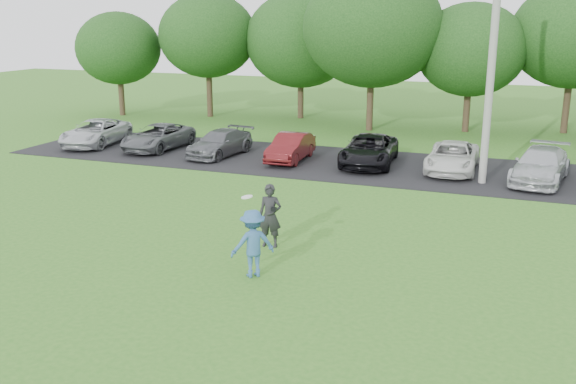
% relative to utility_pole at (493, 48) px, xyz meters
% --- Properties ---
extents(ground, '(100.00, 100.00, 0.00)m').
position_rel_utility_pole_xyz_m(ground, '(-4.73, -11.65, -4.95)').
color(ground, '#306C1F').
rests_on(ground, ground).
extents(parking_lot, '(32.00, 6.50, 0.03)m').
position_rel_utility_pole_xyz_m(parking_lot, '(-4.73, 1.35, -4.94)').
color(parking_lot, black).
rests_on(parking_lot, ground).
extents(utility_pole, '(0.28, 0.28, 9.90)m').
position_rel_utility_pole_xyz_m(utility_pole, '(0.00, 0.00, 0.00)').
color(utility_pole, gray).
rests_on(utility_pole, ground).
extents(frisbee_player, '(1.21, 1.17, 2.04)m').
position_rel_utility_pole_xyz_m(frisbee_player, '(-4.49, -11.18, -4.12)').
color(frisbee_player, '#335E8F').
rests_on(frisbee_player, ground).
extents(camera_bystander, '(0.68, 0.48, 1.74)m').
position_rel_utility_pole_xyz_m(camera_bystander, '(-4.88, -9.12, -4.08)').
color(camera_bystander, black).
rests_on(camera_bystander, ground).
extents(parked_cars, '(28.94, 5.09, 1.25)m').
position_rel_utility_pole_xyz_m(parked_cars, '(-5.11, 1.20, -4.33)').
color(parked_cars, silver).
rests_on(parked_cars, parking_lot).
extents(tree_row, '(42.39, 9.85, 8.64)m').
position_rel_utility_pole_xyz_m(tree_row, '(-3.21, 11.11, -0.04)').
color(tree_row, '#38281C').
rests_on(tree_row, ground).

